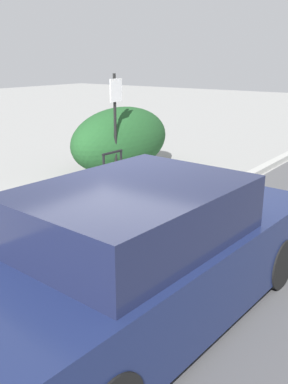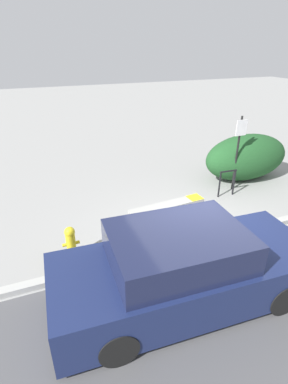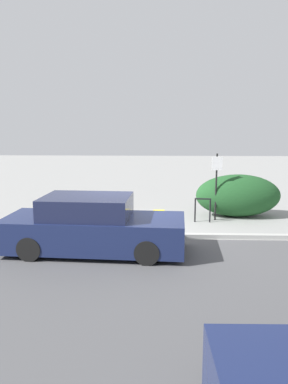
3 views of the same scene
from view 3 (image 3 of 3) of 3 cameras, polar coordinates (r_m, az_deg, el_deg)
name	(u,v)px [view 3 (image 3 of 3)]	position (r m, az deg, el deg)	size (l,w,h in m)	color
ground_plane	(134,237)	(11.03, -1.52, -6.93)	(60.00, 60.00, 0.00)	gray
road_strip	(114,334)	(6.31, -4.66, -20.73)	(60.00, 10.00, 0.01)	#4C4C4F
curb	(134,235)	(11.01, -1.53, -6.61)	(60.00, 0.20, 0.13)	#A8A8A3
bench	(134,213)	(12.06, -1.58, -3.18)	(2.05, 0.50, 0.52)	gray
bike_rack	(203,208)	(12.77, 8.92, -2.36)	(0.55, 0.08, 0.83)	black
sign_post	(216,180)	(12.97, 10.96, 1.74)	(0.36, 0.08, 2.30)	black
fire_hydrant	(51,218)	(11.97, -13.97, -3.85)	(0.36, 0.22, 0.77)	gold
shrub_hedge	(238,196)	(13.79, 14.12, -0.53)	(3.00, 1.49, 1.52)	#1E4C23
parked_car_near	(93,227)	(9.74, -7.80, -5.27)	(4.68, 2.02, 1.47)	black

